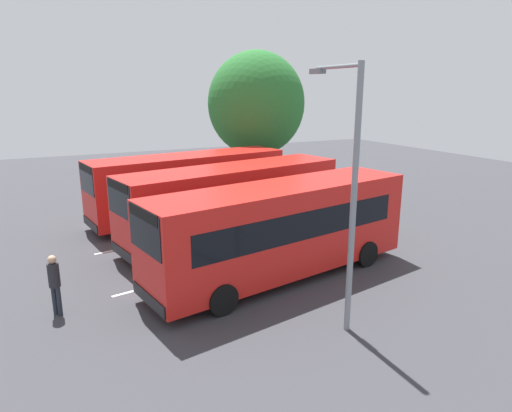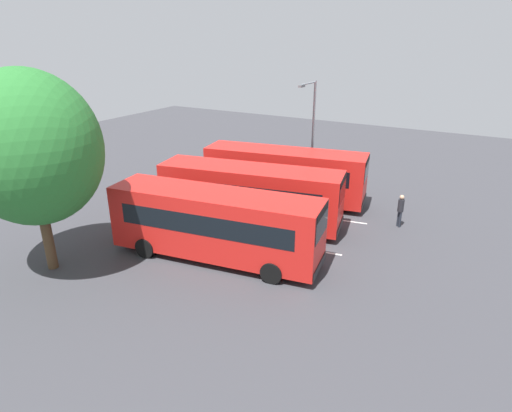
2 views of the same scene
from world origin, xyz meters
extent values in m
plane|color=#38383D|center=(0.00, 0.00, 0.00)|extent=(61.46, 61.46, 0.00)
cube|color=red|center=(0.75, -4.26, 1.78)|extent=(9.97, 3.75, 2.90)
cube|color=black|center=(5.53, -3.56, 2.56)|extent=(0.42, 2.07, 1.22)
cube|color=black|center=(0.59, -3.12, 2.13)|extent=(8.10, 1.27, 0.93)
cube|color=black|center=(0.92, -5.40, 2.13)|extent=(8.10, 1.27, 0.93)
cube|color=black|center=(5.55, -3.55, 3.05)|extent=(0.37, 1.88, 0.32)
cube|color=black|center=(5.56, -3.55, 0.55)|extent=(0.41, 2.16, 0.36)
cylinder|color=black|center=(3.67, -2.70, 0.47)|extent=(0.98, 0.42, 0.95)
cylinder|color=black|center=(4.00, -4.91, 0.47)|extent=(0.98, 0.42, 0.95)
cylinder|color=black|center=(-2.49, -3.60, 0.47)|extent=(0.98, 0.42, 0.95)
cylinder|color=black|center=(-2.17, -5.82, 0.47)|extent=(0.98, 0.42, 0.95)
cube|color=red|center=(0.18, -0.16, 1.78)|extent=(10.00, 4.16, 2.90)
cube|color=black|center=(4.92, 0.76, 2.56)|extent=(0.51, 2.06, 1.22)
cube|color=black|center=(-0.04, 0.97, 2.13)|extent=(8.04, 1.63, 0.93)
cube|color=black|center=(0.40, -1.29, 2.13)|extent=(8.04, 1.63, 0.93)
cube|color=black|center=(4.94, 0.76, 3.05)|extent=(0.46, 1.87, 0.32)
cube|color=black|center=(4.95, 0.76, 0.55)|extent=(0.51, 2.15, 0.36)
cylinder|color=black|center=(3.03, 1.53, 0.47)|extent=(0.99, 0.46, 0.95)
cylinder|color=black|center=(3.45, -0.67, 0.47)|extent=(0.99, 0.46, 0.95)
cylinder|color=black|center=(-3.09, 0.35, 0.47)|extent=(0.99, 0.46, 0.95)
cylinder|color=black|center=(-2.66, -1.85, 0.47)|extent=(0.99, 0.46, 0.95)
cube|color=red|center=(0.20, 4.00, 1.78)|extent=(9.99, 4.02, 2.90)
cube|color=black|center=(4.95, 4.84, 2.56)|extent=(0.48, 2.06, 1.22)
cube|color=black|center=(0.00, 5.13, 2.13)|extent=(8.06, 1.50, 0.93)
cube|color=black|center=(0.40, 2.87, 2.13)|extent=(8.06, 1.50, 0.93)
cube|color=black|center=(4.97, 4.84, 3.05)|extent=(0.43, 1.87, 0.32)
cube|color=black|center=(4.98, 4.85, 0.55)|extent=(0.48, 2.15, 0.36)
cylinder|color=black|center=(3.07, 5.64, 0.47)|extent=(0.98, 0.44, 0.95)
cylinder|color=black|center=(3.46, 3.44, 0.47)|extent=(0.98, 0.44, 0.95)
cylinder|color=black|center=(-3.07, 4.56, 0.47)|extent=(0.98, 0.44, 0.95)
cylinder|color=black|center=(-2.68, 2.36, 0.47)|extent=(0.98, 0.44, 0.95)
cylinder|color=#232833|center=(7.40, 3.49, 0.44)|extent=(0.13, 0.13, 0.88)
cylinder|color=#232833|center=(7.28, 3.60, 0.44)|extent=(0.13, 0.13, 0.88)
cylinder|color=#232328|center=(7.34, 3.55, 1.23)|extent=(0.45, 0.45, 0.70)
sphere|color=tan|center=(7.34, 3.55, 1.70)|extent=(0.24, 0.24, 0.24)
cylinder|color=gray|center=(0.36, 7.90, 3.49)|extent=(0.16, 0.16, 6.97)
cylinder|color=gray|center=(0.31, 6.92, 6.87)|extent=(0.19, 1.95, 0.10)
cube|color=slate|center=(0.27, 5.95, 6.79)|extent=(0.23, 0.57, 0.14)
cylinder|color=#4C3823|center=(-5.09, -8.60, 1.60)|extent=(0.44, 0.44, 3.19)
ellipsoid|color=#28702D|center=(-5.09, -8.60, 5.45)|extent=(6.02, 5.42, 6.33)
cube|color=silver|center=(0.00, -2.08, 0.00)|extent=(11.56, 2.05, 0.01)
cube|color=silver|center=(0.00, 2.08, 0.00)|extent=(11.56, 2.05, 0.01)
camera|label=1|loc=(7.43, 16.65, 6.32)|focal=31.53mm
camera|label=2|loc=(11.17, -18.84, 9.72)|focal=30.29mm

